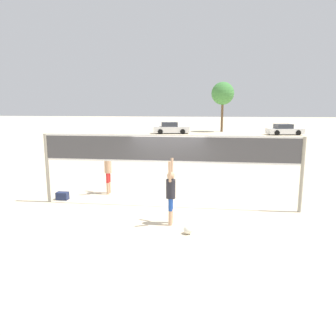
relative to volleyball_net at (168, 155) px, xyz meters
name	(u,v)px	position (x,y,z in m)	size (l,w,h in m)	color
ground_plane	(168,207)	(0.00, 0.00, -1.86)	(200.00, 200.00, 0.00)	beige
volleyball_net	(168,155)	(0.00, 0.00, 0.00)	(9.04, 0.12, 2.54)	gray
player_spiker	(171,191)	(0.32, -1.71, -0.82)	(0.28, 0.68, 1.99)	tan
player_blocker	(108,167)	(-2.63, 1.42, -0.74)	(0.28, 0.70, 2.12)	tan
volleyball	(188,230)	(0.89, -2.42, -1.74)	(0.24, 0.24, 0.24)	silver
gear_bag	(62,196)	(-4.10, 0.33, -1.71)	(0.44, 0.28, 0.29)	navy
parked_car_near	(171,129)	(-3.85, 31.11, -1.20)	(4.81, 2.52, 1.47)	silver
parked_car_mid	(284,130)	(10.34, 31.30, -1.26)	(4.56, 2.66, 1.33)	silver
tree_left_cluster	(223,94)	(2.76, 35.24, 3.31)	(3.08, 3.08, 6.76)	brown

